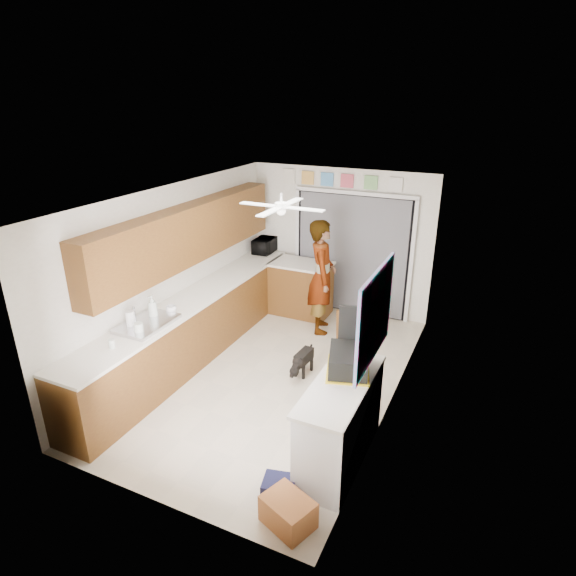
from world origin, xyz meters
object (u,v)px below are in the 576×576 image
(soap_bottle, at_px, (152,307))
(paper_towel_roll, at_px, (130,320))
(dog, at_px, (304,361))
(navy_crate, at_px, (279,488))
(microwave, at_px, (265,246))
(man, at_px, (322,277))
(cup, at_px, (171,309))
(cardboard_box, at_px, (288,512))
(suitcase, at_px, (348,361))

(soap_bottle, relative_size, paper_towel_roll, 1.39)
(dog, bearing_deg, navy_crate, -68.39)
(microwave, height_order, man, man)
(paper_towel_roll, bearing_deg, navy_crate, -18.13)
(microwave, xyz_separation_m, cup, (0.10, -2.83, -0.08))
(navy_crate, distance_m, man, 3.71)
(navy_crate, bearing_deg, cardboard_box, -50.06)
(microwave, distance_m, navy_crate, 4.90)
(microwave, height_order, cup, microwave)
(microwave, relative_size, navy_crate, 1.52)
(microwave, height_order, soap_bottle, soap_bottle)
(navy_crate, bearing_deg, microwave, 119.13)
(soap_bottle, relative_size, suitcase, 0.61)
(paper_towel_roll, bearing_deg, suitcase, 4.48)
(microwave, relative_size, dog, 0.96)
(suitcase, distance_m, man, 2.79)
(cup, bearing_deg, navy_crate, -31.26)
(soap_bottle, distance_m, suitcase, 2.67)
(soap_bottle, relative_size, cardboard_box, 0.72)
(soap_bottle, xyz_separation_m, suitcase, (2.67, -0.13, -0.05))
(cup, distance_m, dog, 1.93)
(suitcase, bearing_deg, soap_bottle, 159.97)
(man, height_order, dog, man)
(man, bearing_deg, dog, 169.51)
(microwave, xyz_separation_m, suitcase, (2.66, -3.19, -0.02))
(microwave, relative_size, man, 0.25)
(navy_crate, relative_size, dog, 0.63)
(microwave, relative_size, suitcase, 0.89)
(navy_crate, bearing_deg, dog, 107.22)
(microwave, xyz_separation_m, paper_towel_roll, (-0.07, -3.40, -0.01))
(microwave, distance_m, suitcase, 4.15)
(microwave, height_order, paper_towel_roll, microwave)
(microwave, height_order, navy_crate, microwave)
(navy_crate, bearing_deg, soap_bottle, 154.25)
(paper_towel_roll, xyz_separation_m, navy_crate, (2.41, -0.79, -0.96))
(cardboard_box, bearing_deg, cup, 146.61)
(cup, relative_size, man, 0.07)
(man, xyz_separation_m, dog, (0.29, -1.36, -0.73))
(soap_bottle, bearing_deg, cardboard_box, -28.49)
(paper_towel_roll, xyz_separation_m, cardboard_box, (2.63, -1.05, -0.92))
(cup, height_order, cardboard_box, cup)
(paper_towel_roll, distance_m, man, 3.08)
(cup, distance_m, cardboard_box, 3.06)
(microwave, bearing_deg, paper_towel_roll, 175.17)
(cup, distance_m, navy_crate, 2.77)
(microwave, xyz_separation_m, navy_crate, (2.34, -4.19, -0.98))
(dog, bearing_deg, paper_towel_roll, -138.19)
(suitcase, distance_m, navy_crate, 1.42)
(microwave, bearing_deg, suitcase, -143.80)
(cardboard_box, bearing_deg, dog, 110.17)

